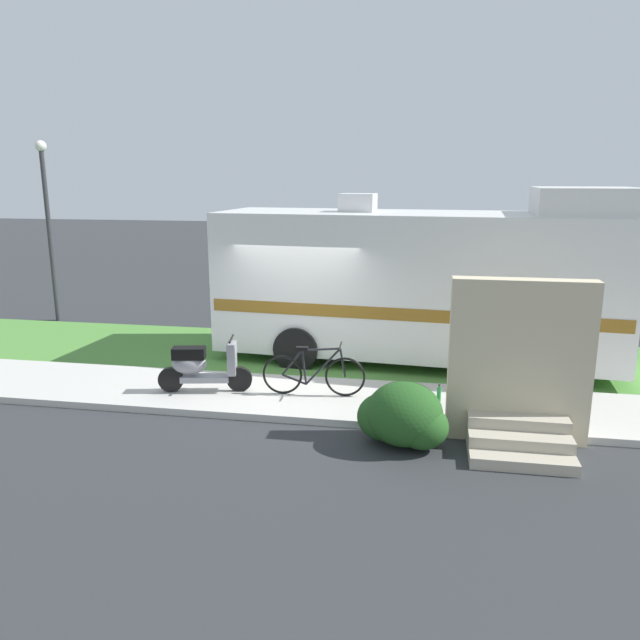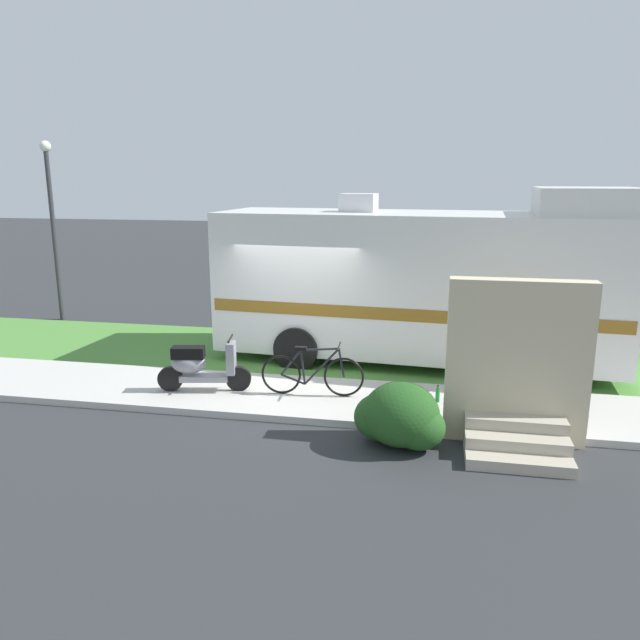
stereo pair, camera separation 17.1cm
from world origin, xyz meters
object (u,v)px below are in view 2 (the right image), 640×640
(motorhome_rv, at_px, (421,282))
(scooter, at_px, (200,366))
(bottle_green, at_px, (489,389))
(bicycle, at_px, (312,374))
(bottle_spare, at_px, (438,395))
(pickup_truck_near, at_px, (573,289))
(street_lamp_post, at_px, (52,215))

(motorhome_rv, xyz_separation_m, scooter, (-3.68, -2.72, -1.13))
(motorhome_rv, height_order, scooter, motorhome_rv)
(motorhome_rv, relative_size, bottle_green, 29.80)
(scooter, relative_size, bicycle, 0.91)
(motorhome_rv, distance_m, bottle_spare, 2.93)
(motorhome_rv, distance_m, pickup_truck_near, 5.86)
(bottle_green, relative_size, street_lamp_post, 0.06)
(motorhome_rv, relative_size, scooter, 4.99)
(motorhome_rv, distance_m, bottle_green, 2.81)
(bottle_spare, relative_size, street_lamp_post, 0.06)
(bicycle, xyz_separation_m, bottle_spare, (2.12, 0.07, -0.26))
(motorhome_rv, relative_size, street_lamp_post, 1.73)
(street_lamp_post, bearing_deg, bottle_spare, -25.13)
(motorhome_rv, xyz_separation_m, bottle_spare, (0.40, -2.50, -1.46))
(bottle_green, height_order, bottle_spare, bottle_spare)
(scooter, bearing_deg, street_lamp_post, 140.35)
(pickup_truck_near, bearing_deg, scooter, -136.74)
(bottle_green, bearing_deg, bicycle, -169.84)
(bicycle, height_order, bottle_spare, bicycle)
(scooter, distance_m, bottle_green, 5.01)
(bicycle, bearing_deg, pickup_truck_near, 51.22)
(scooter, xyz_separation_m, street_lamp_post, (-5.95, 4.93, 2.23))
(scooter, bearing_deg, bottle_spare, 3.13)
(scooter, height_order, street_lamp_post, street_lamp_post)
(bicycle, relative_size, bottle_green, 6.53)
(motorhome_rv, height_order, pickup_truck_near, motorhome_rv)
(scooter, bearing_deg, bottle_green, 7.96)
(scooter, height_order, bottle_spare, scooter)
(bicycle, xyz_separation_m, pickup_truck_near, (5.56, 6.93, 0.42))
(scooter, bearing_deg, motorhome_rv, 36.49)
(street_lamp_post, bearing_deg, scooter, -39.65)
(bottle_spare, bearing_deg, scooter, -176.87)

